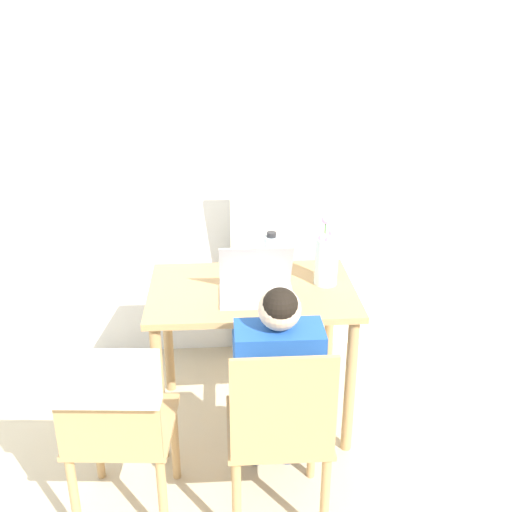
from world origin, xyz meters
name	(u,v)px	position (x,y,z in m)	size (l,w,h in m)	color
wall_back	(292,145)	(0.00, 2.23, 1.25)	(6.40, 0.05, 2.50)	white
dining_table	(252,310)	(-0.26, 1.52, 0.61)	(0.96, 0.64, 0.73)	tan
chair_occupied	(279,432)	(-0.20, 0.84, 0.44)	(0.40, 0.40, 0.86)	tan
chair_spare	(113,411)	(-0.81, 0.83, 0.58)	(0.43, 0.46, 0.87)	tan
person_seated	(277,374)	(-0.19, 0.95, 0.63)	(0.34, 0.42, 1.03)	#1E4C9E
laptop	(256,283)	(-0.24, 1.46, 0.78)	(0.34, 0.26, 0.24)	#B2B2B7
flower_vase	(326,259)	(0.09, 1.55, 0.86)	(0.11, 0.11, 0.33)	silver
water_bottle	(271,256)	(-0.16, 1.64, 0.84)	(0.08, 0.08, 0.23)	silver
cardboard_panel	(280,267)	(-0.07, 2.08, 0.59)	(0.55, 0.18, 1.18)	silver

